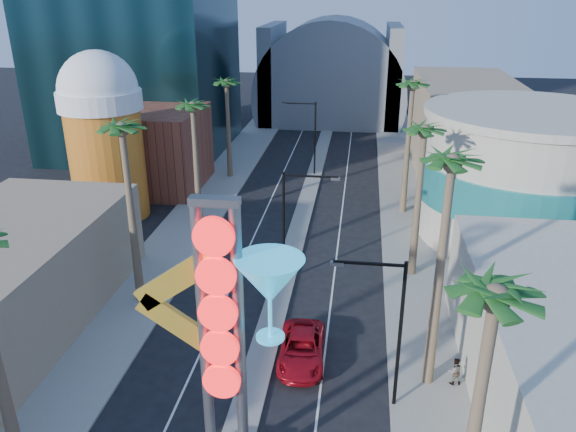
% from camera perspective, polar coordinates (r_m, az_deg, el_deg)
% --- Properties ---
extents(sidewalk_west, '(5.00, 100.00, 0.15)m').
position_cam_1_polar(sidewalk_west, '(55.19, -8.03, 1.76)').
color(sidewalk_west, gray).
rests_on(sidewalk_west, ground).
extents(sidewalk_east, '(5.00, 100.00, 0.15)m').
position_cam_1_polar(sidewalk_east, '(53.46, 12.01, 0.79)').
color(sidewalk_east, gray).
rests_on(sidewalk_east, ground).
extents(median, '(1.60, 84.00, 0.15)m').
position_cam_1_polar(median, '(56.29, 2.15, 2.39)').
color(median, gray).
rests_on(median, ground).
extents(brick_filler_west, '(10.00, 10.00, 8.00)m').
position_cam_1_polar(brick_filler_west, '(58.71, -13.64, 6.64)').
color(brick_filler_west, brown).
rests_on(brick_filler_west, ground).
extents(filler_east, '(10.00, 20.00, 10.00)m').
position_cam_1_polar(filler_east, '(65.22, 17.41, 8.70)').
color(filler_east, '#977F61').
rests_on(filler_east, ground).
extents(beer_mug, '(7.00, 7.00, 14.50)m').
position_cam_1_polar(beer_mug, '(51.07, -18.23, 8.30)').
color(beer_mug, orange).
rests_on(beer_mug, ground).
extents(turquoise_building, '(16.60, 16.60, 10.60)m').
position_cam_1_polar(turquoise_building, '(48.61, 22.91, 3.76)').
color(turquoise_building, '#B0AB95').
rests_on(turquoise_building, ground).
extents(canopy, '(22.00, 16.00, 22.00)m').
position_cam_1_polar(canopy, '(88.09, 4.42, 12.53)').
color(canopy, slate).
rests_on(canopy, ground).
extents(neon_sign, '(6.53, 2.60, 12.55)m').
position_cam_1_polar(neon_sign, '(21.73, -4.71, -11.29)').
color(neon_sign, gray).
rests_on(neon_sign, ground).
extents(streetlight_0, '(3.79, 0.25, 8.00)m').
position_cam_1_polar(streetlight_0, '(37.81, 0.38, -0.07)').
color(streetlight_0, black).
rests_on(streetlight_0, ground).
extents(streetlight_1, '(3.79, 0.25, 8.00)m').
position_cam_1_polar(streetlight_1, '(60.66, 2.26, 8.61)').
color(streetlight_1, black).
rests_on(streetlight_1, ground).
extents(streetlight_2, '(3.45, 0.25, 8.00)m').
position_cam_1_polar(streetlight_2, '(26.96, 10.38, -10.55)').
color(streetlight_2, black).
rests_on(streetlight_2, ground).
extents(palm_1, '(2.40, 2.40, 12.70)m').
position_cam_1_polar(palm_1, '(34.74, -16.42, 7.32)').
color(palm_1, brown).
rests_on(palm_1, ground).
extents(palm_2, '(2.40, 2.40, 11.20)m').
position_cam_1_polar(palm_2, '(47.81, -9.64, 10.21)').
color(palm_2, brown).
rests_on(palm_2, ground).
extents(palm_3, '(2.40, 2.40, 11.20)m').
position_cam_1_polar(palm_3, '(59.17, -6.25, 12.70)').
color(palm_3, brown).
rests_on(palm_3, ground).
extents(palm_4, '(2.40, 2.40, 12.20)m').
position_cam_1_polar(palm_4, '(17.65, 20.06, -9.62)').
color(palm_4, brown).
rests_on(palm_4, ground).
extents(palm_5, '(2.40, 2.40, 13.20)m').
position_cam_1_polar(palm_5, '(26.26, 16.17, 3.61)').
color(palm_5, brown).
rests_on(palm_5, ground).
extents(palm_6, '(2.40, 2.40, 11.70)m').
position_cam_1_polar(palm_6, '(38.06, 13.63, 7.48)').
color(palm_6, brown).
rests_on(palm_6, ground).
extents(palm_7, '(2.40, 2.40, 12.70)m').
position_cam_1_polar(palm_7, '(49.56, 12.50, 12.01)').
color(palm_7, brown).
rests_on(palm_7, ground).
extents(red_pickup, '(2.71, 5.45, 1.48)m').
position_cam_1_polar(red_pickup, '(31.85, 1.41, -13.32)').
color(red_pickup, '#AD0D19').
rests_on(red_pickup, ground).
extents(pedestrian_b, '(0.84, 0.71, 1.52)m').
position_cam_1_polar(pedestrian_b, '(31.20, 16.58, -14.88)').
color(pedestrian_b, gray).
rests_on(pedestrian_b, sidewalk_east).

